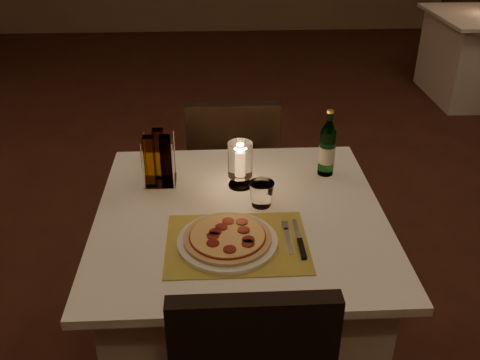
{
  "coord_description": "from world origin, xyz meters",
  "views": [
    {
      "loc": [
        -0.21,
        -2.07,
        1.76
      ],
      "look_at": [
        -0.13,
        -0.49,
        0.86
      ],
      "focal_mm": 40.0,
      "sensor_mm": 36.0,
      "label": 1
    }
  ],
  "objects_px": {
    "hurricane_candle": "(240,161)",
    "plate": "(228,241)",
    "chair_far": "(232,165)",
    "pizza": "(228,237)",
    "main_table": "(240,293)",
    "water_bottle": "(327,149)",
    "tumbler": "(261,194)"
  },
  "relations": [
    {
      "from": "water_bottle",
      "to": "hurricane_candle",
      "type": "height_order",
      "value": "water_bottle"
    },
    {
      "from": "main_table",
      "to": "plate",
      "type": "height_order",
      "value": "plate"
    },
    {
      "from": "chair_far",
      "to": "hurricane_candle",
      "type": "xyz_separation_m",
      "value": [
        0.01,
        -0.53,
        0.29
      ]
    },
    {
      "from": "main_table",
      "to": "water_bottle",
      "type": "height_order",
      "value": "water_bottle"
    },
    {
      "from": "main_table",
      "to": "pizza",
      "type": "height_order",
      "value": "pizza"
    },
    {
      "from": "plate",
      "to": "pizza",
      "type": "xyz_separation_m",
      "value": [
        0.0,
        -0.0,
        0.02
      ]
    },
    {
      "from": "plate",
      "to": "main_table",
      "type": "bearing_deg",
      "value": 74.48
    },
    {
      "from": "chair_far",
      "to": "water_bottle",
      "type": "distance_m",
      "value": 0.64
    },
    {
      "from": "main_table",
      "to": "tumbler",
      "type": "height_order",
      "value": "tumbler"
    },
    {
      "from": "main_table",
      "to": "pizza",
      "type": "relative_size",
      "value": 3.57
    },
    {
      "from": "tumbler",
      "to": "pizza",
      "type": "bearing_deg",
      "value": -119.07
    },
    {
      "from": "main_table",
      "to": "pizza",
      "type": "bearing_deg",
      "value": -105.42
    },
    {
      "from": "chair_far",
      "to": "main_table",
      "type": "bearing_deg",
      "value": -90.0
    },
    {
      "from": "hurricane_candle",
      "to": "plate",
      "type": "bearing_deg",
      "value": -99.18
    },
    {
      "from": "chair_far",
      "to": "water_bottle",
      "type": "bearing_deg",
      "value": -52.03
    },
    {
      "from": "main_table",
      "to": "water_bottle",
      "type": "bearing_deg",
      "value": 37.44
    },
    {
      "from": "main_table",
      "to": "pizza",
      "type": "xyz_separation_m",
      "value": [
        -0.05,
        -0.18,
        0.39
      ]
    },
    {
      "from": "water_bottle",
      "to": "hurricane_candle",
      "type": "bearing_deg",
      "value": -166.85
    },
    {
      "from": "chair_far",
      "to": "pizza",
      "type": "bearing_deg",
      "value": -93.18
    },
    {
      "from": "chair_far",
      "to": "plate",
      "type": "bearing_deg",
      "value": -93.2
    },
    {
      "from": "pizza",
      "to": "hurricane_candle",
      "type": "height_order",
      "value": "hurricane_candle"
    },
    {
      "from": "plate",
      "to": "water_bottle",
      "type": "xyz_separation_m",
      "value": [
        0.4,
        0.45,
        0.1
      ]
    },
    {
      "from": "main_table",
      "to": "plate",
      "type": "xyz_separation_m",
      "value": [
        -0.05,
        -0.18,
        0.38
      ]
    },
    {
      "from": "water_bottle",
      "to": "hurricane_candle",
      "type": "relative_size",
      "value": 1.5
    },
    {
      "from": "water_bottle",
      "to": "main_table",
      "type": "bearing_deg",
      "value": -142.56
    },
    {
      "from": "pizza",
      "to": "main_table",
      "type": "bearing_deg",
      "value": 74.58
    },
    {
      "from": "chair_far",
      "to": "plate",
      "type": "distance_m",
      "value": 0.92
    },
    {
      "from": "chair_far",
      "to": "tumbler",
      "type": "relative_size",
      "value": 9.97
    },
    {
      "from": "plate",
      "to": "hurricane_candle",
      "type": "distance_m",
      "value": 0.38
    },
    {
      "from": "tumbler",
      "to": "water_bottle",
      "type": "xyz_separation_m",
      "value": [
        0.27,
        0.22,
        0.06
      ]
    },
    {
      "from": "chair_far",
      "to": "pizza",
      "type": "xyz_separation_m",
      "value": [
        -0.05,
        -0.89,
        0.22
      ]
    },
    {
      "from": "main_table",
      "to": "hurricane_candle",
      "type": "relative_size",
      "value": 5.63
    }
  ]
}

